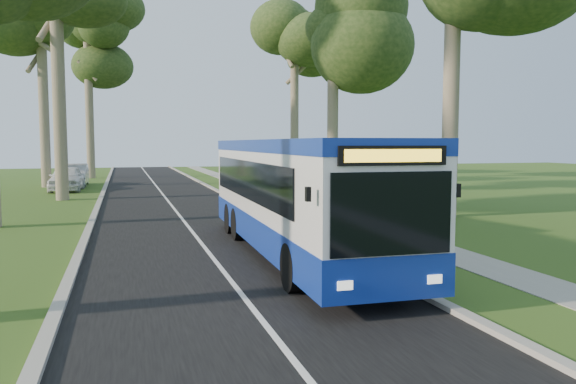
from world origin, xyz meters
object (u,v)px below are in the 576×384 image
at_px(bus_shelter, 358,184).
at_px(car_white, 67,178).
at_px(bus_stop_sign, 366,205).
at_px(bus, 296,196).
at_px(litter_bin, 302,211).
at_px(car_silver, 75,175).

xyz_separation_m(bus_shelter, car_white, (-10.92, 22.28, -0.96)).
bearing_deg(car_white, bus_stop_sign, -66.57).
distance_m(bus, bus_shelter, 3.58).
height_order(bus, litter_bin, bus).
bearing_deg(litter_bin, car_silver, 113.66).
relative_size(litter_bin, car_white, 0.20).
distance_m(bus, litter_bin, 6.42).
relative_size(bus_stop_sign, car_silver, 0.46).
bearing_deg(car_silver, car_white, -92.54).
height_order(bus_shelter, car_white, bus_shelter).
relative_size(bus, car_white, 2.51).
xyz_separation_m(bus_stop_sign, car_white, (-10.02, 24.92, -0.59)).
relative_size(bus_stop_sign, bus_shelter, 0.69).
xyz_separation_m(bus, litter_bin, (2.08, 5.96, -1.16)).
distance_m(litter_bin, car_silver, 24.98).
bearing_deg(bus_stop_sign, car_white, 133.23).
bearing_deg(bus, bus_stop_sign, -11.55).
bearing_deg(car_white, car_silver, 89.23).
distance_m(bus_shelter, car_silver, 28.73).
distance_m(bus, car_silver, 29.92).
xyz_separation_m(bus_shelter, car_silver, (-10.75, 26.62, -0.98)).
bearing_deg(car_white, litter_bin, -59.65).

